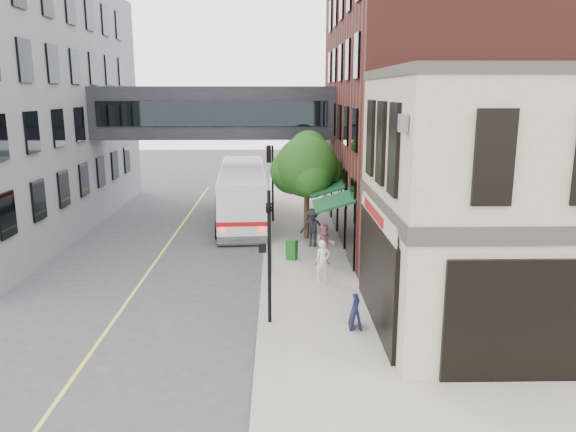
{
  "coord_description": "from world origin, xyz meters",
  "views": [
    {
      "loc": [
        0.67,
        -15.67,
        7.76
      ],
      "look_at": [
        1.03,
        3.07,
        3.56
      ],
      "focal_mm": 35.0,
      "sensor_mm": 36.0,
      "label": 1
    }
  ],
  "objects_px": {
    "pedestrian_a": "(323,261)",
    "pedestrian_c": "(313,228)",
    "bus": "(243,192)",
    "sandwich_board": "(356,312)",
    "newspaper_box": "(292,249)",
    "pedestrian_b": "(325,244)"
  },
  "relations": [
    {
      "from": "pedestrian_a",
      "to": "pedestrian_c",
      "type": "height_order",
      "value": "pedestrian_c"
    },
    {
      "from": "pedestrian_a",
      "to": "pedestrian_c",
      "type": "xyz_separation_m",
      "value": [
        -0.1,
        5.14,
        0.13
      ]
    },
    {
      "from": "bus",
      "to": "sandwich_board",
      "type": "distance_m",
      "value": 16.93
    },
    {
      "from": "bus",
      "to": "pedestrian_a",
      "type": "relative_size",
      "value": 7.17
    },
    {
      "from": "pedestrian_c",
      "to": "newspaper_box",
      "type": "height_order",
      "value": "pedestrian_c"
    },
    {
      "from": "newspaper_box",
      "to": "sandwich_board",
      "type": "bearing_deg",
      "value": -56.54
    },
    {
      "from": "pedestrian_a",
      "to": "pedestrian_b",
      "type": "bearing_deg",
      "value": 67.86
    },
    {
      "from": "newspaper_box",
      "to": "pedestrian_a",
      "type": "bearing_deg",
      "value": -48.65
    },
    {
      "from": "pedestrian_c",
      "to": "newspaper_box",
      "type": "bearing_deg",
      "value": -104.29
    },
    {
      "from": "newspaper_box",
      "to": "pedestrian_b",
      "type": "bearing_deg",
      "value": -8.32
    },
    {
      "from": "bus",
      "to": "newspaper_box",
      "type": "height_order",
      "value": "bus"
    },
    {
      "from": "pedestrian_b",
      "to": "newspaper_box",
      "type": "bearing_deg",
      "value": 156.73
    },
    {
      "from": "pedestrian_b",
      "to": "sandwich_board",
      "type": "height_order",
      "value": "pedestrian_b"
    },
    {
      "from": "pedestrian_b",
      "to": "pedestrian_c",
      "type": "bearing_deg",
      "value": 101.88
    },
    {
      "from": "bus",
      "to": "newspaper_box",
      "type": "distance_m",
      "value": 9.04
    },
    {
      "from": "bus",
      "to": "sandwich_board",
      "type": "bearing_deg",
      "value": -74.05
    },
    {
      "from": "pedestrian_b",
      "to": "pedestrian_c",
      "type": "height_order",
      "value": "pedestrian_c"
    },
    {
      "from": "pedestrian_a",
      "to": "sandwich_board",
      "type": "bearing_deg",
      "value": -96.89
    },
    {
      "from": "bus",
      "to": "pedestrian_c",
      "type": "xyz_separation_m",
      "value": [
        3.85,
        -6.39,
        -0.68
      ]
    },
    {
      "from": "bus",
      "to": "pedestrian_b",
      "type": "height_order",
      "value": "bus"
    },
    {
      "from": "pedestrian_b",
      "to": "bus",
      "type": "bearing_deg",
      "value": 119.12
    },
    {
      "from": "pedestrian_a",
      "to": "sandwich_board",
      "type": "relative_size",
      "value": 1.56
    }
  ]
}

